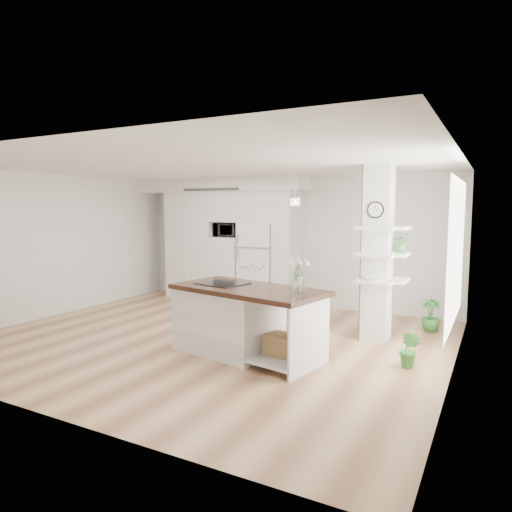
{
  "coord_description": "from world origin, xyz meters",
  "views": [
    {
      "loc": [
        3.92,
        -5.84,
        2.04
      ],
      "look_at": [
        0.34,
        0.9,
        1.24
      ],
      "focal_mm": 32.0,
      "sensor_mm": 36.0,
      "label": 1
    }
  ],
  "objects": [
    {
      "name": "microwave",
      "position": [
        -1.27,
        2.62,
        1.57
      ],
      "size": [
        0.54,
        0.37,
        0.3
      ],
      "primitive_type": "imported",
      "color": "#2D2D2D",
      "rests_on": "cabinet_wall"
    },
    {
      "name": "refrigerator",
      "position": [
        -0.53,
        2.68,
        0.88
      ],
      "size": [
        0.78,
        0.69,
        1.75
      ],
      "color": "white",
      "rests_on": "floor"
    },
    {
      "name": "kitchen_island",
      "position": [
        0.69,
        -0.4,
        0.5
      ],
      "size": [
        2.3,
        1.42,
        1.53
      ],
      "rotation": [
        0.0,
        0.0,
        -0.2
      ],
      "color": "silver",
      "rests_on": "floor"
    },
    {
      "name": "window",
      "position": [
        3.48,
        0.3,
        1.5
      ],
      "size": [
        0.0,
        2.4,
        2.4
      ],
      "primitive_type": "plane",
      "rotation": [
        1.57,
        0.0,
        -1.57
      ],
      "color": "white",
      "rests_on": "room"
    },
    {
      "name": "shelf_plant",
      "position": [
        2.63,
        1.3,
        1.52
      ],
      "size": [
        0.27,
        0.23,
        0.3
      ],
      "primitive_type": "imported",
      "color": "#327C31",
      "rests_on": "column"
    },
    {
      "name": "pendant_light",
      "position": [
        1.7,
        0.15,
        2.12
      ],
      "size": [
        0.12,
        0.12,
        0.1
      ],
      "primitive_type": "cylinder",
      "color": "white",
      "rests_on": "room"
    },
    {
      "name": "floor_plant_b",
      "position": [
        3.0,
        2.1,
        0.27
      ],
      "size": [
        0.34,
        0.34,
        0.53
      ],
      "primitive_type": "imported",
      "rotation": [
        0.0,
        0.0,
        0.17
      ],
      "color": "#327C31",
      "rests_on": "floor"
    },
    {
      "name": "floor",
      "position": [
        0.0,
        0.0,
        0.0
      ],
      "size": [
        7.0,
        6.0,
        0.01
      ],
      "primitive_type": "cube",
      "color": "tan",
      "rests_on": "ground"
    },
    {
      "name": "bookshelf",
      "position": [
        -2.48,
        2.5,
        0.29
      ],
      "size": [
        0.56,
        0.34,
        0.66
      ],
      "rotation": [
        0.0,
        0.0,
        -0.03
      ],
      "color": "silver",
      "rests_on": "floor"
    },
    {
      "name": "floor_plant_a",
      "position": [
        3.0,
        0.08,
        0.25
      ],
      "size": [
        0.34,
        0.31,
        0.49
      ],
      "primitive_type": "imported",
      "rotation": [
        0.0,
        0.0,
        -0.42
      ],
      "color": "#327C31",
      "rests_on": "floor"
    },
    {
      "name": "decor_bowl",
      "position": [
        2.3,
        0.9,
        1.0
      ],
      "size": [
        0.22,
        0.22,
        0.05
      ],
      "primitive_type": "imported",
      "color": "white",
      "rests_on": "column"
    },
    {
      "name": "cabinet_wall",
      "position": [
        -1.45,
        2.67,
        1.51
      ],
      "size": [
        4.0,
        0.71,
        2.7
      ],
      "color": "silver",
      "rests_on": "floor"
    },
    {
      "name": "column",
      "position": [
        2.38,
        1.13,
        1.35
      ],
      "size": [
        0.69,
        0.9,
        2.7
      ],
      "color": "silver",
      "rests_on": "floor"
    },
    {
      "name": "room",
      "position": [
        0.0,
        0.0,
        1.86
      ],
      "size": [
        7.04,
        6.04,
        2.72
      ],
      "color": "white",
      "rests_on": "ground"
    }
  ]
}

